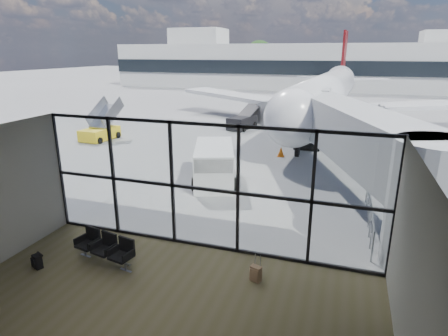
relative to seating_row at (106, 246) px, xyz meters
The scene contains 21 objects.
ground 42.04m from the seating_row, 86.28° to the left, with size 220.00×220.00×0.00m, color slate.
lounge_shell 4.47m from the seating_row, 46.30° to the right, with size 12.02×8.01×4.51m.
glass_curtain_wall 3.76m from the seating_row, 35.48° to the left, with size 12.10×0.12×4.50m.
jet_bridge 12.02m from the seating_row, 49.77° to the left, with size 8.00×16.50×4.33m.
apron_railing 9.95m from the seating_row, 33.18° to the left, with size 0.06×5.46×1.11m.
far_terminal 64.06m from the seating_row, 88.08° to the left, with size 80.00×12.20×11.00m.
tree_0 85.27m from the seating_row, 119.75° to the left, with size 4.95×4.95×7.12m.
tree_1 82.50m from the seating_row, 116.13° to the left, with size 5.61×5.61×8.07m.
tree_2 80.08m from the seating_row, 112.26° to the left, with size 6.27×6.27×9.03m.
tree_3 77.93m from the seating_row, 108.17° to the left, with size 4.95×4.95×7.12m.
tree_4 76.31m from the seating_row, 103.88° to the left, with size 5.61×5.61×8.07m.
tree_5 75.15m from the seating_row, 99.42° to the left, with size 6.27×6.27×9.03m.
seating_row is the anchor object (origin of this frame).
backpack 2.20m from the seating_row, 150.91° to the right, with size 0.39×0.39×0.50m.
suitcase 4.97m from the seating_row, ahead, with size 0.38×0.31×0.90m.
airliner 29.41m from the seating_row, 80.05° to the left, with size 31.15×36.11×9.30m.
service_van 8.64m from the seating_row, 85.40° to the left, with size 3.32×4.89×1.96m.
belt_loader 23.13m from the seating_row, 94.37° to the left, with size 2.28×4.45×1.96m.
mobile_stairs 19.02m from the seating_row, 126.33° to the left, with size 2.14×3.74×2.55m.
traffic_cone_a 16.82m from the seating_row, 94.34° to the left, with size 0.41×0.41×0.59m.
traffic_cone_b 15.13m from the seating_row, 77.87° to the left, with size 0.46×0.46×0.66m.
Camera 1 is at (4.39, -11.15, 6.69)m, focal length 30.00 mm.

